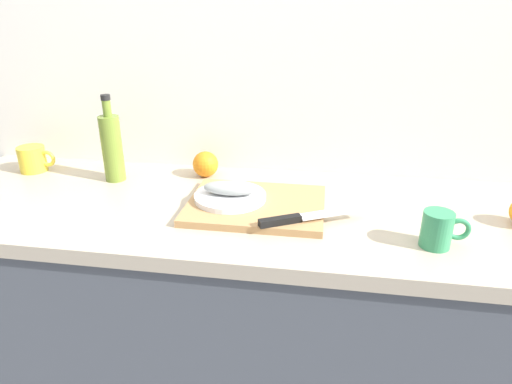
% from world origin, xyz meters
% --- Properties ---
extents(back_wall, '(3.20, 0.05, 2.50)m').
position_xyz_m(back_wall, '(0.00, 0.33, 1.25)').
color(back_wall, white).
rests_on(back_wall, ground_plane).
extents(kitchen_counter, '(2.00, 0.60, 0.90)m').
position_xyz_m(kitchen_counter, '(0.00, 0.00, 0.45)').
color(kitchen_counter, '#4C5159').
rests_on(kitchen_counter, ground_plane).
extents(cutting_board, '(0.38, 0.29, 0.02)m').
position_xyz_m(cutting_board, '(-0.00, -0.01, 0.91)').
color(cutting_board, tan).
rests_on(cutting_board, kitchen_counter).
extents(white_plate, '(0.20, 0.20, 0.01)m').
position_xyz_m(white_plate, '(-0.08, 0.00, 0.93)').
color(white_plate, white).
rests_on(white_plate, cutting_board).
extents(fish_fillet, '(0.15, 0.06, 0.04)m').
position_xyz_m(fish_fillet, '(-0.08, 0.00, 0.95)').
color(fish_fillet, '#999E99').
rests_on(fish_fillet, white_plate).
extents(chef_knife, '(0.27, 0.16, 0.02)m').
position_xyz_m(chef_knife, '(0.13, -0.10, 0.93)').
color(chef_knife, silver).
rests_on(chef_knife, cutting_board).
extents(olive_oil_bottle, '(0.06, 0.06, 0.27)m').
position_xyz_m(olive_oil_bottle, '(-0.48, 0.14, 1.01)').
color(olive_oil_bottle, olive).
rests_on(olive_oil_bottle, kitchen_counter).
extents(coffee_mug_0, '(0.11, 0.07, 0.09)m').
position_xyz_m(coffee_mug_0, '(0.45, -0.15, 0.94)').
color(coffee_mug_0, '#338C59').
rests_on(coffee_mug_0, kitchen_counter).
extents(coffee_mug_1, '(0.13, 0.09, 0.09)m').
position_xyz_m(coffee_mug_1, '(-0.79, 0.17, 0.94)').
color(coffee_mug_1, yellow).
rests_on(coffee_mug_1, kitchen_counter).
extents(orange_0, '(0.08, 0.08, 0.08)m').
position_xyz_m(orange_0, '(-0.20, 0.21, 0.94)').
color(orange_0, orange).
rests_on(orange_0, kitchen_counter).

